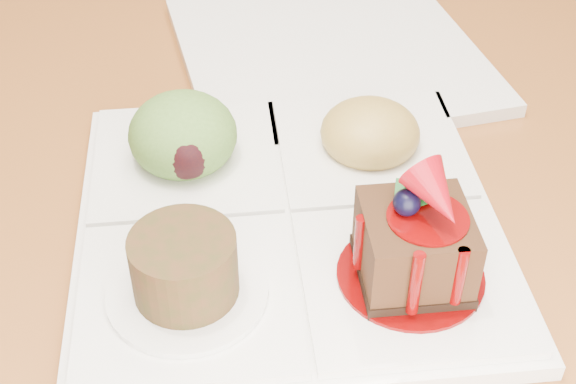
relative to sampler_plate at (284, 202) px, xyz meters
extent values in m
plane|color=#513217|center=(0.10, 0.51, -0.77)|extent=(6.00, 6.00, 0.00)
cube|color=white|center=(0.00, 0.00, -0.02)|extent=(0.31, 0.31, 0.01)
cube|color=white|center=(0.06, -0.08, -0.01)|extent=(0.15, 0.15, 0.01)
cube|color=white|center=(-0.07, -0.07, -0.01)|extent=(0.15, 0.15, 0.01)
cube|color=white|center=(-0.06, 0.07, -0.01)|extent=(0.15, 0.15, 0.01)
cube|color=white|center=(0.08, 0.06, -0.01)|extent=(0.15, 0.15, 0.01)
cylinder|color=#580303|center=(0.06, -0.08, 0.00)|extent=(0.09, 0.09, 0.00)
cube|color=black|center=(0.06, -0.08, 0.00)|extent=(0.07, 0.07, 0.01)
cube|color=#331E0E|center=(0.06, -0.08, 0.03)|extent=(0.07, 0.07, 0.04)
cylinder|color=#580303|center=(0.06, -0.08, 0.05)|extent=(0.05, 0.05, 0.00)
sphere|color=black|center=(0.06, -0.08, 0.05)|extent=(0.02, 0.02, 0.02)
cone|color=maroon|center=(0.07, -0.09, 0.07)|extent=(0.04, 0.05, 0.04)
cube|color=#124817|center=(0.07, -0.07, 0.05)|extent=(0.01, 0.02, 0.01)
cube|color=#124817|center=(0.06, -0.07, 0.05)|extent=(0.02, 0.02, 0.01)
cylinder|color=#580303|center=(0.05, -0.11, 0.03)|extent=(0.01, 0.01, 0.05)
cylinder|color=#580303|center=(0.08, -0.11, 0.03)|extent=(0.01, 0.01, 0.04)
cylinder|color=#580303|center=(0.03, -0.07, 0.03)|extent=(0.01, 0.01, 0.04)
cylinder|color=white|center=(-0.07, -0.07, 0.00)|extent=(0.10, 0.10, 0.00)
cylinder|color=#4B2515|center=(-0.07, -0.07, 0.02)|extent=(0.06, 0.06, 0.04)
cylinder|color=#4C2D10|center=(-0.07, -0.07, 0.04)|extent=(0.05, 0.05, 0.00)
ellipsoid|color=#548134|center=(-0.06, 0.07, 0.02)|extent=(0.08, 0.08, 0.06)
ellipsoid|color=black|center=(-0.06, 0.04, 0.02)|extent=(0.04, 0.03, 0.04)
ellipsoid|color=#A3813B|center=(0.08, 0.06, 0.01)|extent=(0.07, 0.07, 0.04)
cube|color=red|center=(0.09, 0.06, 0.01)|extent=(0.02, 0.02, 0.02)
cube|color=#366916|center=(0.08, 0.07, 0.01)|extent=(0.02, 0.02, 0.02)
cube|color=red|center=(0.07, 0.07, 0.01)|extent=(0.02, 0.02, 0.02)
cube|color=#366916|center=(0.06, 0.05, 0.01)|extent=(0.02, 0.02, 0.02)
cube|color=red|center=(0.07, 0.04, 0.01)|extent=(0.02, 0.02, 0.01)
cube|color=#366916|center=(0.09, 0.04, 0.01)|extent=(0.02, 0.02, 0.02)
cube|color=white|center=(0.09, 0.21, -0.02)|extent=(0.27, 0.27, 0.01)
camera|label=1|loc=(-0.09, -0.40, 0.36)|focal=50.00mm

